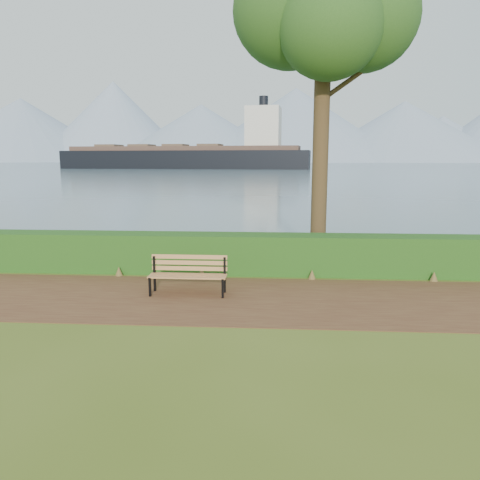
{
  "coord_description": "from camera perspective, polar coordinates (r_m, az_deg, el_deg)",
  "views": [
    {
      "loc": [
        0.61,
        -9.11,
        2.9
      ],
      "look_at": [
        -0.1,
        1.2,
        1.1
      ],
      "focal_mm": 35.0,
      "sensor_mm": 36.0,
      "label": 1
    }
  ],
  "objects": [
    {
      "name": "ground",
      "position": [
        9.58,
        0.11,
        -7.74
      ],
      "size": [
        140.0,
        140.0,
        0.0
      ],
      "primitive_type": "plane",
      "color": "#4E611B",
      "rests_on": "ground"
    },
    {
      "name": "path",
      "position": [
        9.86,
        0.22,
        -7.19
      ],
      "size": [
        40.0,
        3.4,
        0.01
      ],
      "primitive_type": "cube",
      "color": "#552B1D",
      "rests_on": "ground"
    },
    {
      "name": "hedge",
      "position": [
        11.97,
        0.94,
        -1.69
      ],
      "size": [
        32.0,
        0.85,
        1.0
      ],
      "primitive_type": "cube",
      "color": "#164513",
      "rests_on": "ground"
    },
    {
      "name": "water",
      "position": [
        269.13,
        3.84,
        9.26
      ],
      "size": [
        700.0,
        510.0,
        0.0
      ],
      "primitive_type": "cube",
      "color": "#485E73",
      "rests_on": "ground"
    },
    {
      "name": "mountains",
      "position": [
        416.01,
        2.64,
        13.31
      ],
      "size": [
        585.0,
        190.0,
        70.0
      ],
      "color": "#8295AE",
      "rests_on": "ground"
    },
    {
      "name": "bench",
      "position": [
        10.19,
        -6.31,
        -3.91
      ],
      "size": [
        1.67,
        0.5,
        0.83
      ],
      "rotation": [
        0.0,
        0.0,
        -0.01
      ],
      "color": "black",
      "rests_on": "ground"
    },
    {
      "name": "tree",
      "position": [
        13.92,
        10.24,
        26.88
      ],
      "size": [
        4.9,
        4.11,
        9.42
      ],
      "rotation": [
        0.0,
        0.0,
        -0.33
      ],
      "color": "#322114",
      "rests_on": "ground"
    },
    {
      "name": "cargo_ship",
      "position": [
        135.77,
        -5.79,
        9.98
      ],
      "size": [
        72.05,
        19.35,
        21.62
      ],
      "rotation": [
        0.0,
        0.0,
        -0.12
      ],
      "color": "black",
      "rests_on": "ground"
    }
  ]
}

